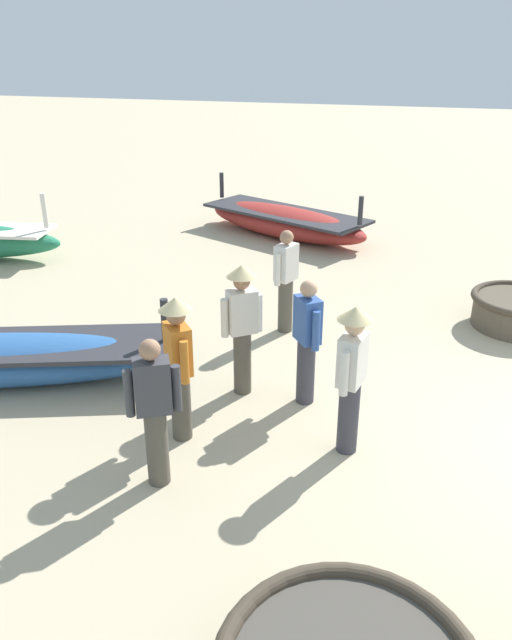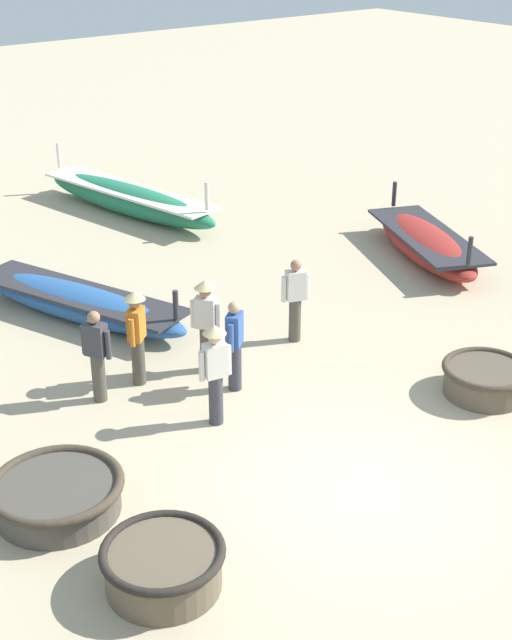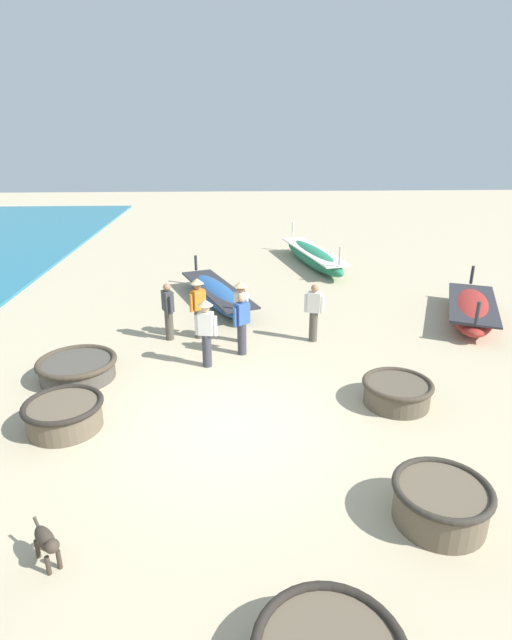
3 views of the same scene
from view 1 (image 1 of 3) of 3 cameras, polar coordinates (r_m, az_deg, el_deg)
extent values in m
cylinder|color=#2D2D33|center=(7.97, -8.33, 0.10)|extent=(0.10, 0.10, 0.54)
ellipsoid|color=maroon|center=(14.20, 2.66, 8.94)|extent=(2.79, 4.35, 0.65)
cube|color=#2D2D33|center=(14.15, 2.68, 9.76)|extent=(2.70, 4.06, 0.06)
cylinder|color=#2D2D33|center=(15.29, -3.16, 12.21)|extent=(0.10, 0.10, 0.59)
cylinder|color=#2D2D33|center=(13.02, 9.54, 9.83)|extent=(0.10, 0.10, 0.59)
cylinder|color=silver|center=(12.95, -18.78, 9.46)|extent=(0.10, 0.10, 0.67)
cylinder|color=#4C473D|center=(6.89, -6.87, -7.70)|extent=(0.22, 0.22, 0.82)
cube|color=orange|center=(6.56, -7.16, -2.64)|extent=(0.40, 0.39, 0.54)
sphere|color=#A37556|center=(6.40, -7.33, 0.40)|extent=(0.20, 0.20, 0.20)
cylinder|color=orange|center=(6.40, -6.55, -3.86)|extent=(0.09, 0.09, 0.48)
cylinder|color=orange|center=(6.77, -7.68, -2.25)|extent=(0.09, 0.09, 0.48)
cone|color=#D1BC84|center=(6.35, -7.39, 1.47)|extent=(0.36, 0.36, 0.14)
cylinder|color=#4C473D|center=(9.36, 2.70, 1.34)|extent=(0.22, 0.22, 0.82)
cube|color=silver|center=(9.12, 2.78, 5.28)|extent=(0.39, 0.32, 0.54)
sphere|color=#A37556|center=(9.00, 2.83, 7.57)|extent=(0.20, 0.20, 0.20)
cylinder|color=silver|center=(9.31, 3.54, 5.33)|extent=(0.09, 0.09, 0.48)
cylinder|color=silver|center=(8.96, 1.97, 4.62)|extent=(0.09, 0.09, 0.48)
cylinder|color=#383842|center=(6.71, 8.43, -8.77)|extent=(0.22, 0.22, 0.82)
cube|color=silver|center=(6.37, 8.80, -3.62)|extent=(0.38, 0.28, 0.54)
sphere|color=#DBB28E|center=(6.20, 9.02, -0.50)|extent=(0.20, 0.20, 0.20)
cylinder|color=silver|center=(6.58, 9.43, -3.21)|extent=(0.09, 0.09, 0.48)
cylinder|color=silver|center=(6.21, 8.07, -4.86)|extent=(0.09, 0.09, 0.48)
cone|color=#D1BC84|center=(6.15, 9.09, 0.60)|extent=(0.36, 0.36, 0.14)
cylinder|color=#383842|center=(7.52, 4.56, -4.69)|extent=(0.22, 0.22, 0.82)
cube|color=#33569E|center=(7.22, 4.74, 0.05)|extent=(0.40, 0.38, 0.54)
sphere|color=tan|center=(7.08, 4.84, 2.86)|extent=(0.20, 0.20, 0.20)
cylinder|color=#33569E|center=(7.06, 5.51, -1.00)|extent=(0.09, 0.09, 0.48)
cylinder|color=#33569E|center=(7.42, 3.98, 0.34)|extent=(0.09, 0.09, 0.48)
cylinder|color=#4C473D|center=(6.27, -9.02, -11.38)|extent=(0.22, 0.22, 0.82)
cube|color=#3D3D42|center=(5.91, -9.44, -5.99)|extent=(0.36, 0.40, 0.54)
sphere|color=#A37556|center=(5.73, -9.70, -2.70)|extent=(0.20, 0.20, 0.20)
cylinder|color=#3D3D42|center=(5.94, -7.28, -6.22)|extent=(0.09, 0.09, 0.48)
cylinder|color=#3D3D42|center=(5.94, -11.54, -6.59)|extent=(0.09, 0.09, 0.48)
cylinder|color=#4C473D|center=(7.71, -1.25, -3.87)|extent=(0.22, 0.22, 0.82)
cube|color=silver|center=(7.41, -1.30, 0.78)|extent=(0.39, 0.40, 0.54)
sphere|color=#A37556|center=(7.27, -1.32, 3.54)|extent=(0.20, 0.20, 0.20)
cylinder|color=silver|center=(7.37, -2.89, 0.17)|extent=(0.09, 0.09, 0.48)
cylinder|color=silver|center=(7.51, 0.28, 0.68)|extent=(0.09, 0.09, 0.48)
cone|color=#D1BC84|center=(7.23, -1.33, 4.50)|extent=(0.36, 0.36, 0.14)
camera|label=2|loc=(9.55, 119.86, 9.54)|focal=50.00mm
camera|label=3|loc=(11.94, 79.06, 11.32)|focal=28.00mm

